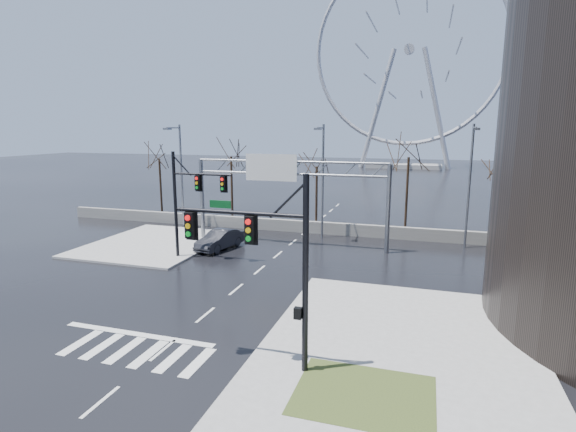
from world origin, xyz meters
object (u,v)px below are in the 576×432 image
at_px(ferris_wheel, 409,58).
at_px(car, 220,240).
at_px(sign_gantry, 285,184).
at_px(signal_mast_far, 188,195).
at_px(signal_mast_near, 271,254).

bearing_deg(ferris_wheel, car, -96.93).
bearing_deg(sign_gantry, car, -149.91).
bearing_deg(signal_mast_far, sign_gantry, 47.53).
distance_m(signal_mast_near, car, 19.65).
bearing_deg(signal_mast_far, signal_mast_near, -49.74).
distance_m(signal_mast_near, signal_mast_far, 17.03).
distance_m(signal_mast_near, ferris_wheel, 101.29).
distance_m(signal_mast_far, car, 5.28).
xyz_separation_m(signal_mast_far, sign_gantry, (5.49, 6.00, 0.35)).
bearing_deg(ferris_wheel, signal_mast_near, -89.92).
relative_size(sign_gantry, ferris_wheel, 0.32).
height_order(sign_gantry, car, sign_gantry).
xyz_separation_m(signal_mast_far, car, (0.81, 3.29, -4.05)).
relative_size(ferris_wheel, car, 10.75).
bearing_deg(car, sign_gantry, 42.08).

